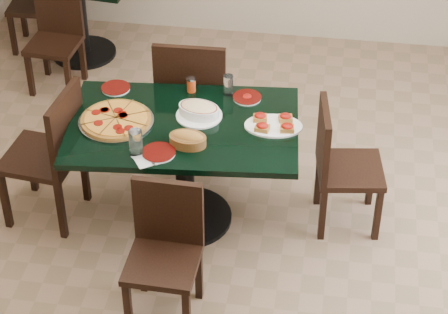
# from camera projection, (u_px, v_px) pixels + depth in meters

# --- Properties ---
(floor) EXTENTS (5.50, 5.50, 0.00)m
(floor) POSITION_uv_depth(u_px,v_px,m) (237.00, 250.00, 5.44)
(floor) COLOR brown
(floor) RESTS_ON ground
(main_table) EXTENTS (1.45, 1.00, 0.75)m
(main_table) POSITION_uv_depth(u_px,v_px,m) (184.00, 148.00, 5.33)
(main_table) COLOR black
(main_table) RESTS_ON floor
(chair_far) EXTENTS (0.48, 0.48, 1.00)m
(chair_far) POSITION_uv_depth(u_px,v_px,m) (193.00, 95.00, 5.81)
(chair_far) COLOR black
(chair_far) RESTS_ON floor
(chair_near) EXTENTS (0.40, 0.40, 0.84)m
(chair_near) POSITION_uv_depth(u_px,v_px,m) (165.00, 245.00, 4.79)
(chair_near) COLOR black
(chair_near) RESTS_ON floor
(chair_right) EXTENTS (0.46, 0.46, 0.86)m
(chair_right) POSITION_uv_depth(u_px,v_px,m) (338.00, 161.00, 5.37)
(chair_right) COLOR black
(chair_right) RESTS_ON floor
(chair_left) EXTENTS (0.49, 0.49, 0.95)m
(chair_left) POSITION_uv_depth(u_px,v_px,m) (53.00, 149.00, 5.38)
(chair_left) COLOR black
(chair_left) RESTS_ON floor
(back_chair_near) EXTENTS (0.40, 0.40, 0.80)m
(back_chair_near) POSITION_uv_depth(u_px,v_px,m) (56.00, 33.00, 6.72)
(back_chair_near) COLOR black
(back_chair_near) RESTS_ON floor
(pepperoni_pizza) EXTENTS (0.45, 0.45, 0.04)m
(pepperoni_pizza) POSITION_uv_depth(u_px,v_px,m) (116.00, 120.00, 5.23)
(pepperoni_pizza) COLOR #BBBBC3
(pepperoni_pizza) RESTS_ON main_table
(lasagna_casserole) EXTENTS (0.28, 0.28, 0.09)m
(lasagna_casserole) POSITION_uv_depth(u_px,v_px,m) (199.00, 110.00, 5.25)
(lasagna_casserole) COLOR white
(lasagna_casserole) RESTS_ON main_table
(bread_basket) EXTENTS (0.23, 0.17, 0.09)m
(bread_basket) POSITION_uv_depth(u_px,v_px,m) (188.00, 139.00, 5.03)
(bread_basket) COLOR brown
(bread_basket) RESTS_ON main_table
(bruschetta_platter) EXTENTS (0.37, 0.27, 0.05)m
(bruschetta_platter) POSITION_uv_depth(u_px,v_px,m) (273.00, 124.00, 5.18)
(bruschetta_platter) COLOR white
(bruschetta_platter) RESTS_ON main_table
(side_plate_near) EXTENTS (0.20, 0.20, 0.02)m
(side_plate_near) POSITION_uv_depth(u_px,v_px,m) (159.00, 153.00, 4.98)
(side_plate_near) COLOR white
(side_plate_near) RESTS_ON main_table
(side_plate_far_r) EXTENTS (0.18, 0.18, 0.03)m
(side_plate_far_r) POSITION_uv_depth(u_px,v_px,m) (247.00, 97.00, 5.43)
(side_plate_far_r) COLOR white
(side_plate_far_r) RESTS_ON main_table
(side_plate_far_l) EXTENTS (0.18, 0.18, 0.02)m
(side_plate_far_l) POSITION_uv_depth(u_px,v_px,m) (116.00, 88.00, 5.52)
(side_plate_far_l) COLOR white
(side_plate_far_l) RESTS_ON main_table
(napkin_setting) EXTENTS (0.19, 0.19, 0.01)m
(napkin_setting) POSITION_uv_depth(u_px,v_px,m) (147.00, 159.00, 4.94)
(napkin_setting) COLOR silver
(napkin_setting) RESTS_ON main_table
(water_glass_a) EXTENTS (0.06, 0.06, 0.13)m
(water_glass_a) POSITION_uv_depth(u_px,v_px,m) (228.00, 85.00, 5.44)
(water_glass_a) COLOR white
(water_glass_a) RESTS_ON main_table
(water_glass_b) EXTENTS (0.08, 0.08, 0.17)m
(water_glass_b) POSITION_uv_depth(u_px,v_px,m) (136.00, 143.00, 4.92)
(water_glass_b) COLOR white
(water_glass_b) RESTS_ON main_table
(pepper_shaker) EXTENTS (0.06, 0.06, 0.10)m
(pepper_shaker) POSITION_uv_depth(u_px,v_px,m) (191.00, 84.00, 5.47)
(pepper_shaker) COLOR #BE3814
(pepper_shaker) RESTS_ON main_table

